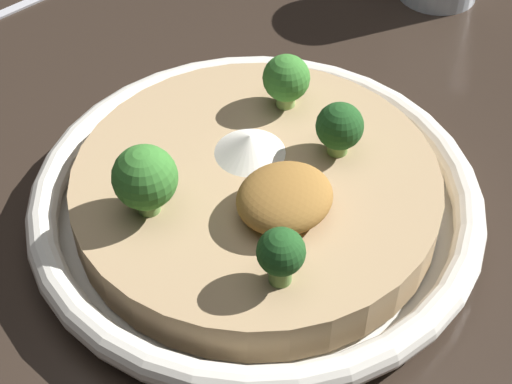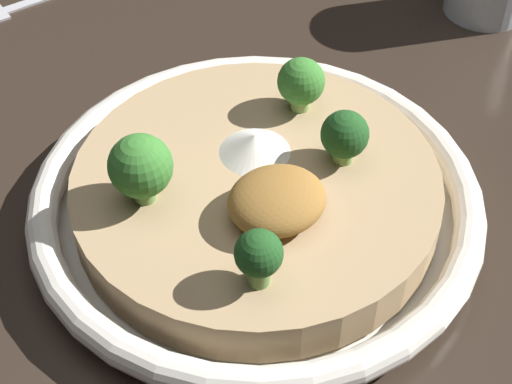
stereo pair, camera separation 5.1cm
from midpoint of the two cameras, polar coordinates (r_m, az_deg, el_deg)
ground_plane at (r=0.52m, az=-2.76°, el=-1.97°), size 6.00×6.00×0.00m
risotto_bowl at (r=0.51m, az=-2.84°, el=-0.56°), size 0.30×0.30×0.04m
cheese_sprinkle at (r=0.51m, az=-3.31°, el=3.36°), size 0.05×0.05×0.01m
crispy_onion_garnish at (r=0.46m, az=-1.01°, el=-0.57°), size 0.06×0.05×0.03m
broccoli_back_right at (r=0.53m, az=-0.52°, el=8.07°), size 0.03×0.03×0.04m
broccoli_right at (r=0.50m, az=3.21°, el=4.57°), size 0.03×0.03×0.04m
broccoli_left at (r=0.46m, az=-11.19°, el=0.80°), size 0.04×0.04×0.05m
broccoli_front_left at (r=0.42m, az=-1.60°, el=-4.73°), size 0.03×0.03×0.04m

